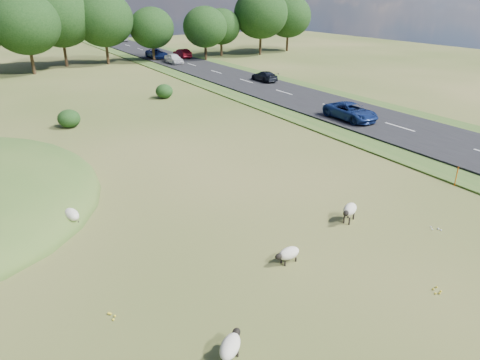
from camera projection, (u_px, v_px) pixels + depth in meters
name	position (u px, v px, depth m)	size (l,w,h in m)	color
ground	(119.00, 130.00, 35.44)	(160.00, 160.00, 0.00)	#314C17
road	(255.00, 84.00, 52.76)	(8.00, 150.00, 0.25)	black
treeline	(31.00, 24.00, 60.05)	(96.28, 14.66, 11.70)	black
shrubs	(59.00, 108.00, 39.45)	(25.04, 9.26, 1.52)	black
marker_post	(456.00, 177.00, 24.94)	(0.06, 0.06, 1.20)	#D8590C
sheep_1	(71.00, 214.00, 20.53)	(0.78, 1.36, 0.95)	beige
sheep_2	(350.00, 210.00, 20.97)	(1.35, 0.99, 0.95)	beige
sheep_3	(288.00, 254.00, 17.83)	(1.22, 0.57, 0.70)	beige
sheep_4	(231.00, 346.00, 12.89)	(1.23, 1.12, 0.92)	beige
car_0	(264.00, 76.00, 53.94)	(1.72, 4.24, 1.23)	black
car_1	(157.00, 54.00, 73.36)	(2.49, 5.40, 1.50)	navy
car_2	(182.00, 53.00, 73.48)	(1.60, 4.58, 1.51)	maroon
car_3	(123.00, 38.00, 99.71)	(1.74, 4.27, 1.24)	#94979B
car_4	(174.00, 59.00, 67.58)	(1.80, 4.47, 1.52)	white
car_5	(351.00, 112.00, 37.29)	(2.38, 5.15, 1.43)	navy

